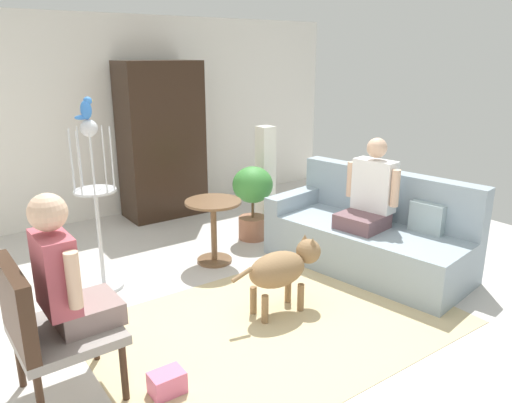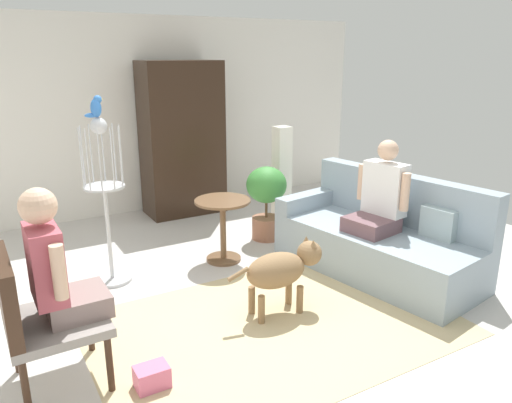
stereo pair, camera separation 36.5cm
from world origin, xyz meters
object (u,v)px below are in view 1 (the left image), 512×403
object	(u,v)px
round_end_table	(214,223)
armoire_cabinet	(161,140)
parrot	(86,109)
person_on_couch	(370,193)
bird_cage_stand	(97,212)
couch	(369,235)
handbag	(167,383)
person_on_armchair	(64,274)
column_lamp	(265,178)
armchair	(43,322)
potted_plant	(253,195)
dog	(283,268)

from	to	relation	value
round_end_table	armoire_cabinet	bearing A→B (deg)	80.90
parrot	person_on_couch	bearing A→B (deg)	-25.39
bird_cage_stand	armoire_cabinet	world-z (taller)	armoire_cabinet
couch	person_on_couch	size ratio (longest dim) A/B	2.46
couch	handbag	distance (m)	2.59
person_on_armchair	column_lamp	world-z (taller)	person_on_armchair
person_on_couch	armchair	bearing A→B (deg)	-175.31
armchair	round_end_table	xyz separation A→B (m)	(1.90, 1.24, -0.12)
round_end_table	armoire_cabinet	distance (m)	1.84
person_on_armchair	potted_plant	distance (m)	2.92
parrot	column_lamp	size ratio (longest dim) A/B	0.15
couch	armoire_cabinet	world-z (taller)	armoire_cabinet
round_end_table	armoire_cabinet	world-z (taller)	armoire_cabinet
armchair	dog	bearing A→B (deg)	1.65
bird_cage_stand	handbag	xyz separation A→B (m)	(-0.18, -1.68, -0.65)
armoire_cabinet	dog	bearing A→B (deg)	-96.60
armchair	armoire_cabinet	xyz separation A→B (m)	(2.17, 2.97, 0.44)
person_on_couch	column_lamp	distance (m)	1.58
armchair	round_end_table	distance (m)	2.27
person_on_couch	dog	distance (m)	1.29
parrot	handbag	size ratio (longest dim) A/B	0.88
parrot	couch	bearing A→B (deg)	-24.32
couch	round_end_table	xyz separation A→B (m)	(-1.21, 0.96, 0.10)
column_lamp	armchair	bearing A→B (deg)	-148.51
person_on_couch	handbag	world-z (taller)	person_on_couch
person_on_couch	handbag	size ratio (longest dim) A/B	4.00
handbag	potted_plant	bearing A→B (deg)	43.69
armchair	handbag	size ratio (longest dim) A/B	4.36
armchair	person_on_couch	distance (m)	3.07
armchair	handbag	world-z (taller)	armchair
potted_plant	handbag	xyz separation A→B (m)	(-2.00, -1.91, -0.44)
person_on_couch	dog	xyz separation A→B (m)	(-1.22, -0.20, -0.38)
dog	potted_plant	world-z (taller)	potted_plant
couch	armoire_cabinet	distance (m)	2.93
potted_plant	handbag	size ratio (longest dim) A/B	3.97
couch	dog	bearing A→B (deg)	-169.91
person_on_couch	armoire_cabinet	world-z (taller)	armoire_cabinet
armchair	person_on_couch	size ratio (longest dim) A/B	1.09
couch	bird_cage_stand	xyz separation A→B (m)	(-2.33, 1.06, 0.40)
bird_cage_stand	person_on_armchair	bearing A→B (deg)	-115.25
round_end_table	column_lamp	xyz separation A→B (m)	(1.07, 0.58, 0.19)
bird_cage_stand	armoire_cabinet	distance (m)	2.17
round_end_table	dog	xyz separation A→B (m)	(-0.06, -1.19, -0.03)
dog	person_on_armchair	bearing A→B (deg)	-178.30
person_on_armchair	column_lamp	distance (m)	3.35
couch	round_end_table	size ratio (longest dim) A/B	3.20
round_end_table	parrot	bearing A→B (deg)	175.26
column_lamp	armoire_cabinet	distance (m)	1.45
round_end_table	potted_plant	world-z (taller)	potted_plant
person_on_couch	couch	bearing A→B (deg)	29.73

